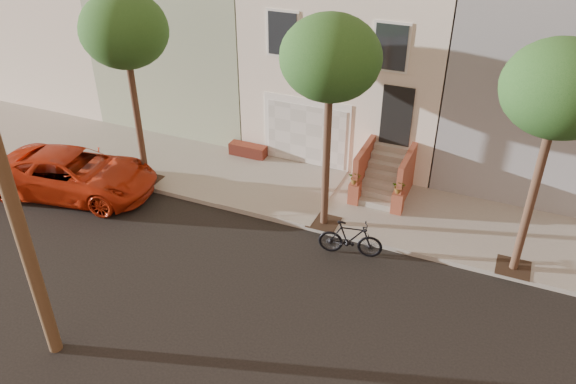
% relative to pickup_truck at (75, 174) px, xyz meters
% --- Properties ---
extents(ground, '(90.00, 90.00, 0.00)m').
position_rel_pickup_truck_xyz_m(ground, '(7.24, -2.48, -0.75)').
color(ground, black).
rests_on(ground, ground).
extents(sidewalk, '(40.00, 3.70, 0.15)m').
position_rel_pickup_truck_xyz_m(sidewalk, '(7.24, 2.87, -0.67)').
color(sidewalk, gray).
rests_on(sidewalk, ground).
extents(house_row, '(33.10, 11.70, 7.00)m').
position_rel_pickup_truck_xyz_m(house_row, '(7.25, 8.71, 2.90)').
color(house_row, beige).
rests_on(house_row, sidewalk).
extents(tree_left, '(2.70, 2.57, 6.30)m').
position_rel_pickup_truck_xyz_m(tree_left, '(1.74, 1.42, 4.51)').
color(tree_left, '#2D2116').
rests_on(tree_left, sidewalk).
extents(tree_mid, '(2.70, 2.57, 6.30)m').
position_rel_pickup_truck_xyz_m(tree_mid, '(8.24, 1.42, 4.51)').
color(tree_mid, '#2D2116').
rests_on(tree_mid, sidewalk).
extents(tree_right, '(2.70, 2.57, 6.30)m').
position_rel_pickup_truck_xyz_m(tree_right, '(13.74, 1.42, 4.51)').
color(tree_right, '#2D2116').
rests_on(tree_right, sidewalk).
extents(pickup_truck, '(5.72, 3.35, 1.49)m').
position_rel_pickup_truck_xyz_m(pickup_truck, '(0.00, 0.00, 0.00)').
color(pickup_truck, '#B52A0F').
rests_on(pickup_truck, ground).
extents(motorcycle, '(1.89, 0.84, 1.10)m').
position_rel_pickup_truck_xyz_m(motorcycle, '(9.40, 0.41, -0.20)').
color(motorcycle, black).
rests_on(motorcycle, ground).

